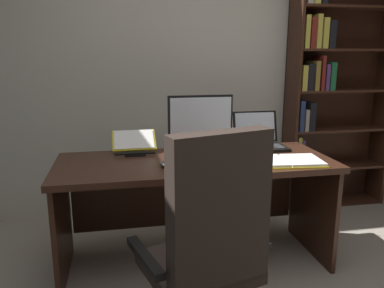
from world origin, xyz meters
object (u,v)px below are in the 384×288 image
laptop (260,140)px  pen (251,157)px  bookshelf (328,89)px  reading_stand_with_book (134,142)px  office_chair (207,260)px  open_binder (284,161)px  computer_mouse (165,164)px  monitor (201,123)px  keyboard (213,163)px  notepad (248,158)px  desk (193,184)px

laptop → pen: (-0.17, -0.29, -0.04)m
bookshelf → pen: 1.43m
bookshelf → reading_stand_with_book: size_ratio=7.25×
office_chair → reading_stand_with_book: bearing=88.9°
pen → bookshelf: bearing=40.7°
reading_stand_with_book → open_binder: size_ratio=0.60×
computer_mouse → reading_stand_with_book: 0.45m
monitor → reading_stand_with_book: 0.49m
monitor → computer_mouse: size_ratio=4.48×
reading_stand_with_book → pen: 0.83m
keyboard → open_binder: size_ratio=0.83×
bookshelf → open_binder: (-0.87, -1.03, -0.36)m
laptop → reading_stand_with_book: 0.92m
reading_stand_with_book → notepad: (0.73, -0.33, -0.07)m
office_chair → laptop: office_chair is taller
computer_mouse → monitor: bearing=50.6°
computer_mouse → open_binder: size_ratio=0.20×
desk → pen: 0.45m
office_chair → bookshelf: bearing=31.2°
monitor → laptop: bearing=1.0°
reading_stand_with_book → pen: size_ratio=2.16×
office_chair → computer_mouse: (-0.11, 0.66, 0.29)m
monitor → keyboard: 0.41m
bookshelf → computer_mouse: size_ratio=21.09×
computer_mouse → reading_stand_with_book: size_ratio=0.34×
office_chair → keyboard: (0.19, 0.66, 0.28)m
office_chair → computer_mouse: 0.73m
office_chair → pen: (0.47, 0.74, 0.29)m
desk → notepad: (0.35, -0.13, 0.20)m
keyboard → computer_mouse: size_ratio=4.04×
laptop → keyboard: bearing=-140.5°
desk → notepad: bearing=-20.0°
laptop → computer_mouse: laptop is taller
desk → keyboard: (0.09, -0.21, 0.21)m
desk → open_binder: bearing=-25.3°
desk → computer_mouse: computer_mouse is taller
notepad → bookshelf: bearing=40.2°
keyboard → notepad: (0.26, 0.08, -0.01)m
monitor → keyboard: bearing=-90.0°
desk → keyboard: keyboard is taller
bookshelf → laptop: bearing=-145.2°
bookshelf → reading_stand_with_book: bookshelf is taller
open_binder → pen: size_ratio=3.63×
office_chair → laptop: 1.26m
bookshelf → keyboard: bookshelf is taller
reading_stand_with_book → pen: reading_stand_with_book is taller
monitor → laptop: size_ratio=1.35×
open_binder → laptop: bearing=97.4°
bookshelf → monitor: bearing=-155.1°
monitor → pen: 0.44m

